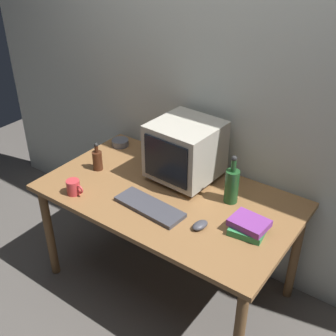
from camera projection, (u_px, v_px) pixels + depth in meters
ground_plane at (168, 282)px, 2.89m from camera, size 6.00×6.00×0.00m
back_wall at (215, 87)px, 2.59m from camera, size 4.00×0.08×2.50m
desk at (168, 205)px, 2.56m from camera, size 1.52×0.87×0.73m
crt_monitor at (185, 150)px, 2.57m from camera, size 0.40×0.41×0.37m
keyboard at (149, 207)px, 2.39m from camera, size 0.43×0.18×0.02m
computer_mouse at (200, 225)px, 2.24m from camera, size 0.08×0.11×0.04m
bottle_tall at (232, 185)px, 2.40m from camera, size 0.08×0.08×0.30m
bottle_short at (97, 160)px, 2.72m from camera, size 0.06×0.06×0.19m
book_stack at (249, 226)px, 2.20m from camera, size 0.20×0.18×0.07m
mug at (74, 187)px, 2.50m from camera, size 0.12×0.08×0.09m
cd_spindle at (120, 143)px, 3.03m from camera, size 0.12×0.12×0.04m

